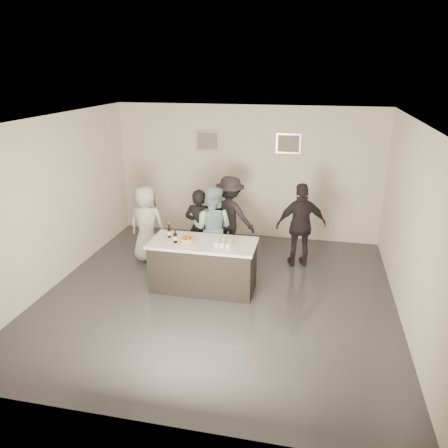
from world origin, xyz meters
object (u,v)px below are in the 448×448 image
at_px(cake, 187,241).
at_px(person_main_black, 199,228).
at_px(bar_counter, 203,265).
at_px(person_guest_left, 147,224).
at_px(person_main_blue, 212,228).
at_px(person_guest_right, 301,225).
at_px(person_guest_back, 230,216).
at_px(beer_bottle_b, 175,236).
at_px(beer_bottle_a, 169,231).

relative_size(cake, person_main_black, 0.14).
bearing_deg(bar_counter, person_guest_left, 145.91).
height_order(person_main_black, person_main_blue, person_main_blue).
bearing_deg(person_main_black, person_guest_left, 0.65).
xyz_separation_m(cake, person_main_blue, (0.22, 0.96, -0.10)).
bearing_deg(person_guest_left, person_guest_right, -166.99).
relative_size(cake, person_guest_back, 0.14).
relative_size(cake, person_guest_left, 0.15).
bearing_deg(person_guest_back, person_guest_left, 38.24).
distance_m(bar_counter, person_guest_left, 1.75).
relative_size(beer_bottle_b, person_guest_right, 0.15).
height_order(cake, person_guest_right, person_guest_right).
height_order(person_main_black, person_guest_right, person_guest_right).
relative_size(person_main_blue, person_guest_left, 1.07).
bearing_deg(person_main_blue, person_guest_right, -157.24).
relative_size(beer_bottle_a, person_main_black, 0.16).
bearing_deg(person_guest_right, beer_bottle_a, 13.37).
height_order(cake, person_guest_back, person_guest_back).
bearing_deg(person_guest_right, person_main_blue, 0.94).
xyz_separation_m(bar_counter, cake, (-0.25, -0.11, 0.49)).
bearing_deg(beer_bottle_a, person_main_black, 69.24).
height_order(beer_bottle_a, person_guest_right, person_guest_right).
height_order(cake, person_main_black, person_main_black).
bearing_deg(person_guest_right, bar_counter, 23.80).
xyz_separation_m(beer_bottle_b, person_guest_left, (-0.97, 1.10, -0.25)).
xyz_separation_m(person_main_blue, person_guest_left, (-1.39, 0.11, -0.06)).
xyz_separation_m(beer_bottle_a, person_main_blue, (0.60, 0.77, -0.19)).
bearing_deg(bar_counter, person_guest_right, 40.01).
bearing_deg(beer_bottle_a, person_guest_right, 29.59).
height_order(person_main_blue, person_guest_left, person_main_blue).
bearing_deg(person_guest_right, person_guest_left, -8.74).
height_order(cake, beer_bottle_a, beer_bottle_a).
relative_size(beer_bottle_a, beer_bottle_b, 1.00).
distance_m(beer_bottle_a, person_guest_right, 2.61).
height_order(bar_counter, person_guest_right, person_guest_right).
bearing_deg(person_main_black, beer_bottle_b, 85.31).
height_order(bar_counter, cake, cake).
relative_size(beer_bottle_a, person_guest_left, 0.17).
bearing_deg(person_guest_left, cake, 143.10).
bearing_deg(beer_bottle_a, person_main_blue, 52.06).
distance_m(person_guest_right, person_guest_back, 1.51).
distance_m(cake, beer_bottle_b, 0.22).
relative_size(bar_counter, person_main_black, 1.18).
relative_size(beer_bottle_a, person_guest_back, 0.15).
xyz_separation_m(beer_bottle_a, person_main_black, (0.32, 0.85, -0.24)).
distance_m(bar_counter, person_guest_back, 1.69).
height_order(bar_counter, person_guest_back, person_guest_back).
distance_m(bar_counter, beer_bottle_b, 0.75).
height_order(bar_counter, person_main_black, person_main_black).
distance_m(bar_counter, beer_bottle_a, 0.87).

